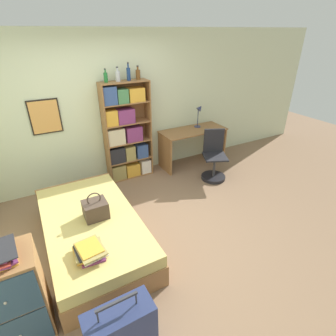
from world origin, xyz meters
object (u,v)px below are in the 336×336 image
object	(u,v)px
desk	(193,140)
desk_chair	(214,163)
bottle_clear	(129,74)
handbag	(95,209)
dresser	(13,298)
suitcase	(122,336)
bookcase	(126,136)
bottle_green	(106,77)
bottle_brown	(118,76)
bed	(92,231)
bottle_blue	(138,74)
book_stack_on_bed	(90,251)
desk_lamp	(199,112)

from	to	relation	value
desk	desk_chair	world-z (taller)	desk_chair
bottle_clear	desk	world-z (taller)	bottle_clear
handbag	dresser	bearing A→B (deg)	-140.66
suitcase	bookcase	world-z (taller)	bookcase
bottle_green	bottle_brown	distance (m)	0.20
bottle_brown	desk	size ratio (longest dim) A/B	0.17
bed	bottle_clear	size ratio (longest dim) A/B	7.23
dresser	bookcase	world-z (taller)	bookcase
suitcase	handbag	bearing A→B (deg)	81.89
dresser	bottle_blue	distance (m)	3.58
book_stack_on_bed	bottle_green	distance (m)	2.76
bookcase	bottle_brown	size ratio (longest dim) A/B	7.86
bottle_green	bottle_brown	world-z (taller)	bottle_brown
dresser	bookcase	distance (m)	3.08
dresser	bookcase	bearing A→B (deg)	49.95
desk	bed	bearing A→B (deg)	-150.84
bottle_brown	desk	world-z (taller)	bottle_brown
desk	desk_lamp	distance (m)	0.59
book_stack_on_bed	bottle_blue	world-z (taller)	bottle_blue
book_stack_on_bed	bookcase	world-z (taller)	bookcase
bookcase	suitcase	bearing A→B (deg)	-111.85
bookcase	desk	distance (m)	1.43
suitcase	bookcase	size ratio (longest dim) A/B	0.43
handbag	bottle_clear	xyz separation A→B (m)	(1.14, 1.56, 1.35)
suitcase	bottle_blue	distance (m)	3.76
bed	desk_chair	xyz separation A→B (m)	(2.50, 0.68, 0.09)
desk_lamp	bottle_brown	bearing A→B (deg)	178.27
bed	dresser	size ratio (longest dim) A/B	2.25
book_stack_on_bed	handbag	bearing A→B (deg)	69.35
book_stack_on_bed	bottle_blue	distance (m)	3.01
dresser	bottle_green	world-z (taller)	bottle_green
book_stack_on_bed	desk_chair	size ratio (longest dim) A/B	0.40
dresser	desk_lamp	bearing A→B (deg)	32.94
bottle_brown	bed	bearing A→B (deg)	-123.97
bookcase	bottle_blue	size ratio (longest dim) A/B	7.94
handbag	bookcase	world-z (taller)	bookcase
bed	handbag	distance (m)	0.35
bookcase	bottle_green	distance (m)	1.07
suitcase	bottle_brown	size ratio (longest dim) A/B	3.35
book_stack_on_bed	bottle_clear	distance (m)	2.92
suitcase	dresser	world-z (taller)	dresser
bottle_clear	bed	bearing A→B (deg)	-128.70
book_stack_on_bed	suitcase	size ratio (longest dim) A/B	0.49
bookcase	bottle_green	world-z (taller)	bottle_green
desk	bottle_clear	bearing A→B (deg)	173.45
bookcase	bottle_brown	world-z (taller)	bottle_brown
bottle_brown	bottle_clear	size ratio (longest dim) A/B	0.80
bottle_clear	bottle_brown	bearing A→B (deg)	175.52
handbag	book_stack_on_bed	bearing A→B (deg)	-110.65
dresser	handbag	bearing A→B (deg)	39.34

